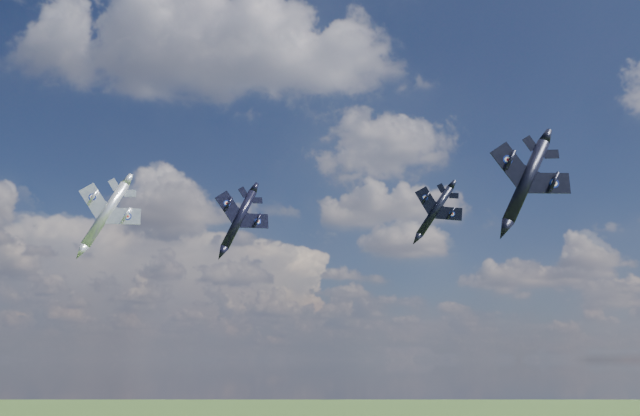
{
  "coord_description": "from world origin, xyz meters",
  "views": [
    {
      "loc": [
        0.9,
        -74.24,
        61.64
      ],
      "look_at": [
        3.45,
        11.29,
        82.55
      ],
      "focal_mm": 35.0,
      "sensor_mm": 36.0,
      "label": 1
    }
  ],
  "objects_px": {
    "jet_lead_navy": "(239,219)",
    "jet_high_navy": "(435,211)",
    "jet_right_navy": "(526,181)",
    "jet_left_silver": "(105,214)"
  },
  "relations": [
    {
      "from": "jet_right_navy",
      "to": "jet_high_navy",
      "type": "bearing_deg",
      "value": 93.1
    },
    {
      "from": "jet_left_silver",
      "to": "jet_high_navy",
      "type": "bearing_deg",
      "value": 6.19
    },
    {
      "from": "jet_lead_navy",
      "to": "jet_high_navy",
      "type": "relative_size",
      "value": 0.99
    },
    {
      "from": "jet_right_navy",
      "to": "jet_left_silver",
      "type": "bearing_deg",
      "value": 156.46
    },
    {
      "from": "jet_lead_navy",
      "to": "jet_left_silver",
      "type": "relative_size",
      "value": 0.9
    },
    {
      "from": "jet_lead_navy",
      "to": "jet_high_navy",
      "type": "height_order",
      "value": "jet_high_navy"
    },
    {
      "from": "jet_lead_navy",
      "to": "jet_right_navy",
      "type": "xyz_separation_m",
      "value": [
        34.16,
        -20.93,
        -0.14
      ]
    },
    {
      "from": "jet_high_navy",
      "to": "jet_left_silver",
      "type": "height_order",
      "value": "jet_high_navy"
    },
    {
      "from": "jet_high_navy",
      "to": "jet_lead_navy",
      "type": "bearing_deg",
      "value": -147.68
    },
    {
      "from": "jet_high_navy",
      "to": "jet_left_silver",
      "type": "relative_size",
      "value": 0.91
    }
  ]
}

